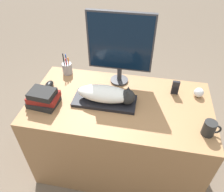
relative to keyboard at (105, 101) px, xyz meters
name	(u,v)px	position (x,y,z in m)	size (l,w,h in m)	color
desk	(118,135)	(0.10, 0.02, -0.39)	(1.32, 0.70, 0.75)	#9E7047
keyboard	(105,101)	(0.00, 0.00, 0.00)	(0.45, 0.19, 0.02)	black
cat	(108,94)	(0.03, 0.00, 0.07)	(0.41, 0.15, 0.12)	white
monitor	(120,44)	(0.06, 0.27, 0.32)	(0.48, 0.14, 0.56)	#333338
computer_mouse	(49,85)	(-0.46, 0.09, 0.01)	(0.06, 0.10, 0.04)	black
coffee_mug	(210,128)	(0.69, -0.17, 0.04)	(0.11, 0.08, 0.10)	black
pen_cup	(67,68)	(-0.39, 0.30, 0.04)	(0.08, 0.08, 0.19)	#939399
baseball	(199,92)	(0.67, 0.20, 0.02)	(0.07, 0.07, 0.07)	silver
phone	(175,88)	(0.50, 0.19, 0.04)	(0.05, 0.02, 0.11)	black
book_stack	(43,98)	(-0.42, -0.10, 0.05)	(0.21, 0.18, 0.13)	black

